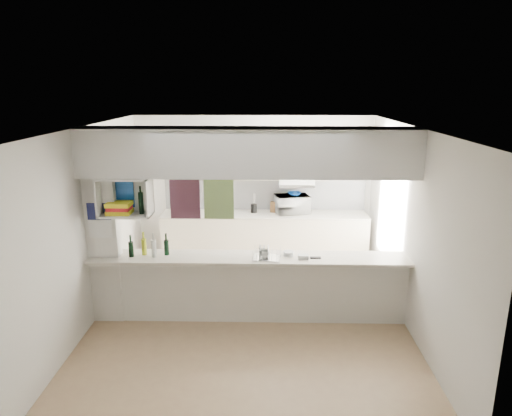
{
  "coord_description": "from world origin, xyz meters",
  "views": [
    {
      "loc": [
        0.23,
        -5.62,
        3.1
      ],
      "look_at": [
        0.09,
        0.5,
        1.45
      ],
      "focal_mm": 32.0,
      "sensor_mm": 36.0,
      "label": 1
    }
  ],
  "objects_px": {
    "bowl": "(294,194)",
    "dish_rack": "(266,253)",
    "wine_bottles": "(149,247)",
    "microwave": "(292,204)"
  },
  "relations": [
    {
      "from": "bowl",
      "to": "dish_rack",
      "type": "xyz_separation_m",
      "value": [
        -0.48,
        -2.2,
        -0.27
      ]
    },
    {
      "from": "bowl",
      "to": "dish_rack",
      "type": "height_order",
      "value": "bowl"
    },
    {
      "from": "bowl",
      "to": "wine_bottles",
      "type": "relative_size",
      "value": 0.44
    },
    {
      "from": "microwave",
      "to": "dish_rack",
      "type": "height_order",
      "value": "microwave"
    },
    {
      "from": "microwave",
      "to": "bowl",
      "type": "bearing_deg",
      "value": 163.48
    },
    {
      "from": "microwave",
      "to": "dish_rack",
      "type": "relative_size",
      "value": 1.54
    },
    {
      "from": "dish_rack",
      "to": "wine_bottles",
      "type": "bearing_deg",
      "value": -176.69
    },
    {
      "from": "dish_rack",
      "to": "bowl",
      "type": "bearing_deg",
      "value": 83.08
    },
    {
      "from": "microwave",
      "to": "bowl",
      "type": "xyz_separation_m",
      "value": [
        0.04,
        -0.0,
        0.19
      ]
    },
    {
      "from": "microwave",
      "to": "bowl",
      "type": "distance_m",
      "value": 0.19
    }
  ]
}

